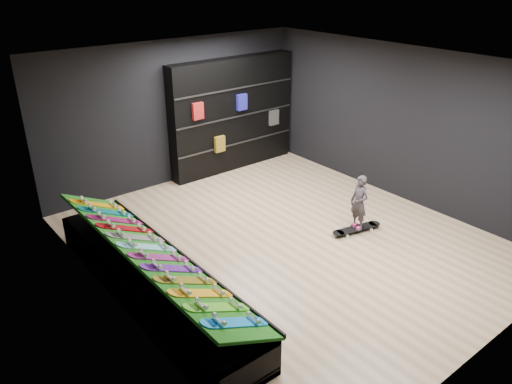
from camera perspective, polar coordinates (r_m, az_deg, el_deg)
floor at (r=8.67m, az=3.42°, el=-5.56°), size 6.00×7.00×0.01m
ceiling at (r=7.60m, az=4.01°, el=14.32°), size 6.00×7.00×0.01m
wall_back at (r=10.71m, az=-9.14°, el=8.96°), size 6.00×0.02×3.00m
wall_front at (r=6.17m, az=26.21°, el=-5.85°), size 6.00×0.02×3.00m
wall_left at (r=6.54m, az=-16.19°, el=-2.40°), size 0.02×7.00×3.00m
wall_right at (r=10.18m, az=16.40°, el=7.41°), size 0.02×7.00×3.00m
display_rack at (r=7.32m, az=-11.78°, el=-10.14°), size 0.90×4.50×0.50m
turf_ramp at (r=7.09m, az=-11.74°, el=-6.94°), size 0.92×4.50×0.46m
back_shelving at (r=11.33m, az=-2.71°, el=8.83°), size 3.13×0.37×2.50m
floor_skateboard at (r=9.06m, az=11.42°, el=-4.24°), size 1.00×0.43×0.09m
child at (r=8.91m, az=11.60°, el=-2.34°), size 0.18×0.24×0.60m
display_board_0 at (r=5.73m, az=-2.37°, el=-14.67°), size 0.93×0.22×0.50m
display_board_1 at (r=5.96m, az=-4.41°, el=-12.99°), size 0.93×0.22×0.50m
display_board_2 at (r=6.19m, az=-6.28°, el=-11.42°), size 0.93×0.22×0.50m
display_board_3 at (r=6.43m, az=-7.98°, el=-9.96°), size 0.93×0.22×0.50m
display_board_4 at (r=6.68m, az=-9.55°, el=-8.59°), size 0.93×0.22×0.50m
display_board_5 at (r=6.95m, az=-10.99°, el=-7.32°), size 0.93×0.22×0.50m
display_board_6 at (r=7.21m, az=-12.32°, el=-6.14°), size 0.93×0.22×0.50m
display_board_7 at (r=7.49m, az=-13.55°, el=-5.05°), size 0.93×0.22×0.50m
display_board_8 at (r=7.77m, az=-14.68°, el=-4.02°), size 0.93×0.22×0.50m
display_board_9 at (r=8.05m, az=-15.74°, el=-3.07°), size 0.93×0.22×0.50m
display_board_10 at (r=8.34m, az=-16.72°, el=-2.19°), size 0.93×0.22×0.50m
display_board_11 at (r=8.63m, az=-17.63°, el=-1.36°), size 0.93×0.22×0.50m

